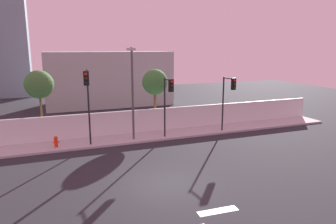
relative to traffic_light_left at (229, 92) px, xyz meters
The scene contains 11 objects.
ground_plane 10.94m from the traffic_light_left, 138.88° to the right, with size 80.00×80.00×0.00m, color #24252A.
sidewalk 8.61m from the traffic_light_left, behind, with size 36.00×2.40×0.15m, color #B2B2B2.
perimeter_wall 8.59m from the traffic_light_left, 161.37° to the left, with size 36.00×0.18×1.80m, color silver.
traffic_light_left is the anchor object (origin of this frame).
traffic_light_center 4.99m from the traffic_light_left, behind, with size 0.36×1.29×4.45m.
traffic_light_right 10.69m from the traffic_light_left, behind, with size 0.46×1.69×5.19m.
street_lamp_curbside 7.55m from the traffic_light_left, behind, with size 0.83×1.84×6.66m.
fire_hydrant 13.16m from the traffic_light_left, behind, with size 0.44×0.26×0.77m.
roadside_tree_midleft 14.32m from the traffic_light_left, 163.01° to the left, with size 2.11×2.11×5.16m.
roadside_tree_midright 6.27m from the traffic_light_left, 137.97° to the left, with size 2.17×2.17×5.02m.
low_building_distant 17.80m from the traffic_light_left, 110.77° to the left, with size 14.45×6.00×6.32m, color #9E9E9E.
Camera 1 is at (-5.03, -13.55, 6.74)m, focal length 32.87 mm.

